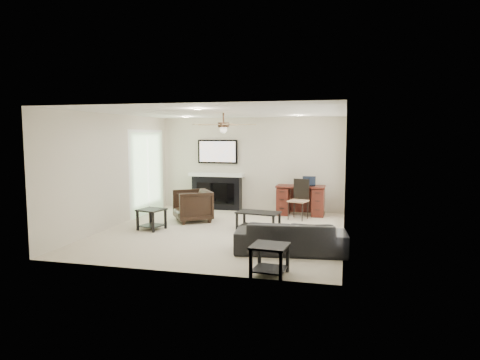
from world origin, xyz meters
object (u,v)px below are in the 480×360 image
(coffee_table, at_px, (258,221))
(fireplace_unit, at_px, (217,175))
(desk, at_px, (301,200))
(armchair, at_px, (193,206))
(sofa, at_px, (291,237))

(coffee_table, distance_m, fireplace_unit, 2.91)
(coffee_table, relative_size, fireplace_unit, 0.47)
(desk, bearing_deg, armchair, -149.80)
(sofa, height_order, coffee_table, sofa)
(coffee_table, height_order, desk, desk)
(coffee_table, bearing_deg, fireplace_unit, 134.46)
(sofa, bearing_deg, coffee_table, -67.20)
(fireplace_unit, bearing_deg, armchair, -92.16)
(fireplace_unit, relative_size, desk, 1.57)
(armchair, bearing_deg, desk, 85.89)
(sofa, xyz_separation_m, armchair, (-2.60, 2.15, 0.10))
(fireplace_unit, bearing_deg, sofa, -56.85)
(sofa, relative_size, desk, 1.57)
(armchair, bearing_deg, coffee_table, 37.76)
(armchair, bearing_deg, sofa, 16.10)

